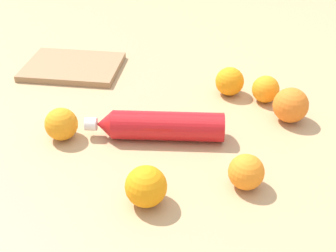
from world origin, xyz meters
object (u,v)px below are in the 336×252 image
object	(u,v)px
cutting_board	(73,67)
orange_2	(146,186)
orange_4	(291,105)
water_bottle	(159,126)
orange_5	(246,172)
orange_3	(266,89)
orange_1	(230,81)
orange_0	(61,124)

from	to	relation	value
cutting_board	orange_2	bearing A→B (deg)	120.90
orange_2	orange_4	world-z (taller)	orange_4
orange_2	water_bottle	bearing A→B (deg)	-85.40
orange_4	orange_5	size ratio (longest dim) A/B	1.19
orange_3	orange_4	size ratio (longest dim) A/B	0.83
orange_5	cutting_board	bearing A→B (deg)	-40.16
orange_1	cutting_board	bearing A→B (deg)	-8.37
water_bottle	orange_0	bearing A→B (deg)	2.65
orange_0	water_bottle	bearing A→B (deg)	-170.22
orange_2	orange_5	world-z (taller)	orange_2
orange_0	cutting_board	size ratio (longest dim) A/B	0.27
water_bottle	orange_5	xyz separation A→B (m)	(-0.20, 0.13, 0.00)
orange_4	orange_5	distance (m)	0.28
orange_0	orange_2	xyz separation A→B (m)	(-0.23, 0.17, 0.00)
orange_1	orange_3	distance (m)	0.10
orange_0	orange_4	distance (m)	0.53
orange_4	orange_5	world-z (taller)	orange_4
orange_1	cutting_board	xyz separation A→B (m)	(0.46, -0.07, -0.03)
orange_0	orange_2	bearing A→B (deg)	143.09
orange_5	orange_1	bearing A→B (deg)	-81.79
orange_0	cutting_board	bearing A→B (deg)	-73.58
water_bottle	orange_0	size ratio (longest dim) A/B	4.25
water_bottle	orange_4	world-z (taller)	orange_4
orange_3	cutting_board	distance (m)	0.56
orange_2	orange_3	bearing A→B (deg)	-117.70
orange_4	cutting_board	xyz separation A→B (m)	(0.61, -0.17, -0.03)
orange_0	orange_5	bearing A→B (deg)	166.96
water_bottle	orange_5	world-z (taller)	orange_5
orange_0	orange_1	size ratio (longest dim) A/B	0.99
orange_0	orange_4	size ratio (longest dim) A/B	0.88
orange_3	orange_5	distance (m)	0.34
orange_3	cutting_board	bearing A→B (deg)	-9.18
orange_2	cutting_board	bearing A→B (deg)	-57.04
orange_0	orange_2	distance (m)	0.29
cutting_board	water_bottle	bearing A→B (deg)	134.32
orange_1	orange_0	bearing A→B (deg)	36.73
orange_4	orange_1	bearing A→B (deg)	-34.99
water_bottle	orange_2	distance (m)	0.21
orange_3	orange_4	bearing A→B (deg)	124.29
cutting_board	orange_4	bearing A→B (deg)	162.14
water_bottle	orange_3	distance (m)	0.32
water_bottle	cutting_board	xyz separation A→B (m)	(0.31, -0.30, -0.02)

